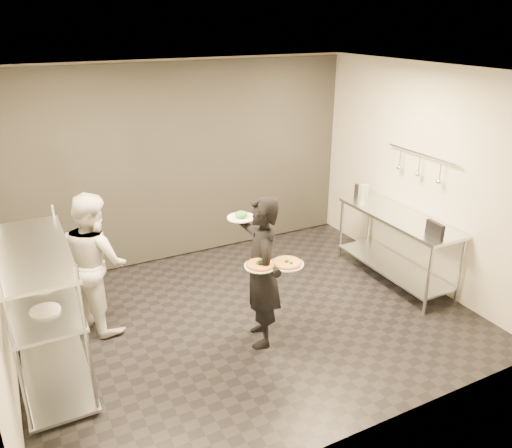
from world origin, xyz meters
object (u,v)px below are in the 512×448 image
pizza_plate_near (260,265)px  pizza_plate_far (287,263)px  prep_counter (397,236)px  bottle_clear (367,191)px  bottle_dark (356,191)px  bottle_green (363,195)px  chef (95,262)px  waiter (262,273)px  pos_monitor (435,230)px  salad_plate (241,216)px  pass_rack (44,307)px

pizza_plate_near → pizza_plate_far: size_ratio=0.94×
prep_counter → bottle_clear: bottle_clear is taller
bottle_dark → bottle_green: bearing=-108.4°
chef → pizza_plate_near: chef is taller
pizza_plate_near → waiter: bearing=59.1°
pos_monitor → bottle_dark: (0.03, 1.52, 0.01)m
salad_plate → bottle_clear: salad_plate is taller
pass_rack → pizza_plate_far: bearing=-16.9°
salad_plate → prep_counter: bearing=3.3°
pass_rack → bottle_green: size_ratio=5.70×
pizza_plate_near → bottle_dark: size_ratio=1.59×
salad_plate → bottle_green: salad_plate is taller
bottle_dark → waiter: bearing=-150.1°
bottle_green → waiter: bearing=-154.6°
prep_counter → chef: size_ratio=1.13×
chef → bottle_dark: chef is taller
pizza_plate_far → bottle_dark: size_ratio=1.68×
pass_rack → prep_counter: size_ratio=0.89×
waiter → bottle_clear: size_ratio=8.97×
bottle_dark → pass_rack: bearing=-169.3°
pass_rack → bottle_clear: 4.48m
chef → bottle_clear: bearing=-106.8°
bottle_clear → bottle_dark: size_ratio=0.91×
prep_counter → bottle_green: size_ratio=6.41×
prep_counter → salad_plate: size_ratio=6.10×
waiter → chef: waiter is taller
prep_counter → pizza_plate_near: bearing=-165.0°
pizza_plate_far → pos_monitor: (1.96, -0.03, -0.01)m
chef → salad_plate: bearing=-138.1°
salad_plate → bottle_dark: 2.45m
pizza_plate_far → pos_monitor: size_ratio=1.31×
pizza_plate_far → bottle_green: (1.91, 1.23, 0.04)m
chef → pizza_plate_far: chef is taller
pizza_plate_near → pizza_plate_far: pizza_plate_near is taller
salad_plate → pizza_plate_near: bearing=-93.5°
pizza_plate_far → pos_monitor: 1.96m
pass_rack → prep_counter: (4.33, 0.00, -0.14)m
bottle_green → bottle_clear: 0.33m
pizza_plate_near → pizza_plate_far: bearing=-12.3°
bottle_clear → bottle_dark: (-0.16, 0.04, 0.01)m
waiter → pos_monitor: bearing=101.1°
prep_counter → pos_monitor: bearing=-99.5°
waiter → bottle_green: (2.07, 0.98, 0.23)m
pizza_plate_far → bottle_clear: bottle_clear is taller
pizza_plate_near → bottle_dark: bottle_dark is taller
bottle_green → pizza_plate_near: bearing=-151.8°
prep_counter → waiter: bearing=-169.0°
pass_rack → pizza_plate_near: (1.98, -0.63, 0.27)m
waiter → salad_plate: bearing=-145.6°
waiter → pizza_plate_near: (-0.12, -0.19, 0.21)m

